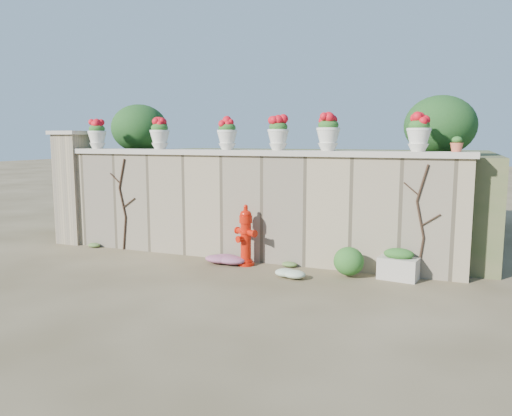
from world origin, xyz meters
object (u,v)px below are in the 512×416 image
at_px(urn_pot_0, 97,134).
at_px(planter_box, 398,265).
at_px(terracotta_pot, 457,145).
at_px(fire_hydrant, 246,235).

bearing_deg(urn_pot_0, planter_box, -3.39).
xyz_separation_m(planter_box, terracotta_pot, (0.79, 0.38, 1.97)).
bearing_deg(fire_hydrant, terracotta_pot, 32.09).
height_order(urn_pot_0, terracotta_pot, urn_pot_0).
height_order(fire_hydrant, planter_box, fire_hydrant).
bearing_deg(fire_hydrant, planter_box, 26.40).
bearing_deg(planter_box, fire_hydrant, -170.00).
distance_m(fire_hydrant, planter_box, 2.73).
relative_size(planter_box, terracotta_pot, 2.82).
bearing_deg(terracotta_pot, fire_hydrant, -172.44).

